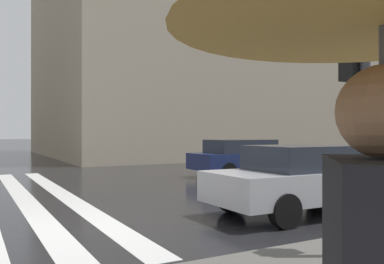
{
  "coord_description": "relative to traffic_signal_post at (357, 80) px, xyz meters",
  "views": [
    {
      "loc": [
        -7.22,
        1.83,
        1.67
      ],
      "look_at": [
        5.05,
        -4.91,
        1.7
      ],
      "focal_mm": 37.93,
      "sensor_mm": 36.0,
      "label": 1
    }
  ],
  "objects": [
    {
      "name": "haussmann_block_corner",
      "position": [
        25.52,
        -11.55,
        8.4
      ],
      "size": [
        18.55,
        22.17,
        21.93
      ],
      "color": "tan",
      "rests_on": "ground_plane"
    },
    {
      "name": "car_silver",
      "position": [
        2.74,
        -1.82,
        -1.58
      ],
      "size": [
        1.85,
        4.1,
        1.41
      ],
      "color": "#B7B7BC",
      "rests_on": "ground_plane"
    },
    {
      "name": "car_navy",
      "position": [
        9.24,
        -4.92,
        -1.58
      ],
      "size": [
        1.85,
        4.1,
        1.41
      ],
      "color": "navy",
      "rests_on": "ground_plane"
    },
    {
      "name": "ground_plane",
      "position": [
        3.74,
        2.45,
        -2.34
      ],
      "size": [
        220.0,
        220.0,
        0.0
      ],
      "primitive_type": "plane",
      "color": "black"
    },
    {
      "name": "pedestrian_approaching_kerb",
      "position": [
        -2.86,
        3.43,
        -0.59
      ],
      "size": [
        1.02,
        1.02,
        2.0
      ],
      "color": "black",
      "rests_on": "sidewalk_pavement"
    },
    {
      "name": "traffic_signal_post",
      "position": [
        0.0,
        0.0,
        0.0
      ],
      "size": [
        0.44,
        0.3,
        3.03
      ],
      "color": "#333338",
      "rests_on": "sidewalk_pavement"
    }
  ]
}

